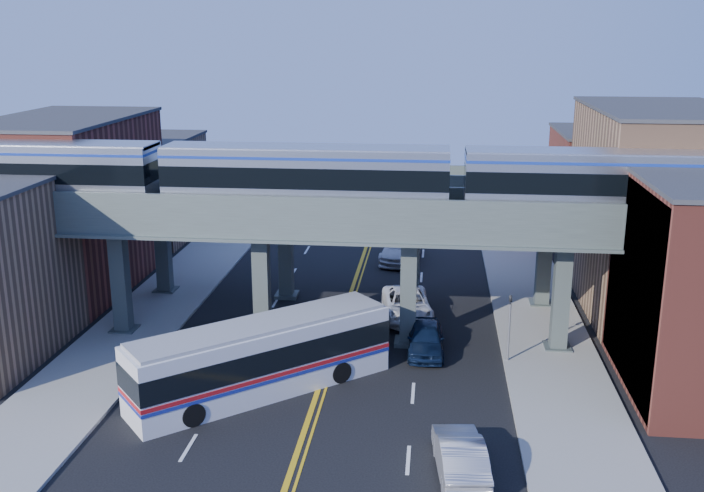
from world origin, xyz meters
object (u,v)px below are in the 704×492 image
(car_lane_a, at_px, (426,338))
(car_lane_c, at_px, (407,304))
(transit_train, at_px, (306,175))
(traffic_signal, at_px, (509,321))
(car_lane_d, at_px, (401,248))
(car_lane_b, at_px, (369,325))
(stop_sign, at_px, (327,347))
(transit_bus, at_px, (262,358))
(car_parked_curb, at_px, (460,456))

(car_lane_a, relative_size, car_lane_c, 0.81)
(transit_train, relative_size, car_lane_c, 7.91)
(traffic_signal, xyz_separation_m, car_lane_d, (-6.33, 18.16, -1.39))
(car_lane_b, height_order, car_lane_d, car_lane_d)
(stop_sign, height_order, transit_bus, transit_bus)
(car_lane_a, bearing_deg, car_lane_d, 95.55)
(transit_bus, xyz_separation_m, car_parked_curb, (9.09, -6.30, -0.88))
(car_lane_b, height_order, car_parked_curb, car_parked_curb)
(car_lane_b, bearing_deg, car_parked_curb, -66.20)
(car_lane_a, relative_size, car_parked_curb, 0.95)
(transit_bus, bearing_deg, car_parked_curb, -75.45)
(transit_bus, relative_size, car_lane_a, 2.45)
(car_lane_d, bearing_deg, car_parked_curb, -76.43)
(car_lane_c, height_order, car_parked_curb, car_parked_curb)
(car_lane_d, bearing_deg, transit_train, -98.54)
(car_lane_c, xyz_separation_m, car_parked_curb, (2.68, -16.93, 0.01))
(transit_train, height_order, car_parked_curb, transit_train)
(transit_bus, height_order, car_lane_d, transit_bus)
(transit_bus, bearing_deg, traffic_signal, -19.61)
(transit_train, distance_m, car_parked_curb, 17.29)
(car_lane_a, distance_m, car_lane_d, 17.38)
(transit_train, relative_size, car_lane_d, 7.37)
(transit_bus, distance_m, car_lane_b, 8.60)
(car_lane_b, bearing_deg, stop_sign, -99.78)
(transit_train, bearing_deg, car_parked_curb, -58.25)
(transit_bus, relative_size, car_lane_c, 1.98)
(car_lane_d, bearing_deg, traffic_signal, -64.35)
(transit_train, height_order, car_lane_a, transit_train)
(car_lane_c, bearing_deg, car_lane_d, 86.49)
(traffic_signal, bearing_deg, transit_bus, -158.88)
(traffic_signal, relative_size, car_lane_b, 0.94)
(traffic_signal, bearing_deg, car_lane_c, 131.51)
(traffic_signal, distance_m, car_parked_curb, 11.28)
(transit_train, distance_m, traffic_signal, 12.86)
(car_lane_c, relative_size, car_lane_d, 0.93)
(car_lane_b, relative_size, car_lane_d, 0.70)
(transit_train, xyz_separation_m, car_lane_a, (6.44, -1.09, -8.42))
(stop_sign, relative_size, car_lane_a, 0.56)
(stop_sign, height_order, traffic_signal, traffic_signal)
(stop_sign, height_order, car_lane_a, stop_sign)
(stop_sign, relative_size, car_lane_c, 0.45)
(traffic_signal, bearing_deg, stop_sign, -161.37)
(traffic_signal, xyz_separation_m, car_parked_curb, (-2.70, -10.85, -1.48))
(car_lane_c, height_order, car_lane_d, car_lane_d)
(traffic_signal, relative_size, car_lane_a, 0.87)
(car_lane_c, bearing_deg, car_lane_a, -85.26)
(car_lane_d, bearing_deg, stop_sign, -90.49)
(transit_bus, xyz_separation_m, car_lane_d, (5.46, 22.71, -0.79))
(transit_bus, relative_size, car_lane_d, 1.85)
(traffic_signal, height_order, car_lane_a, traffic_signal)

